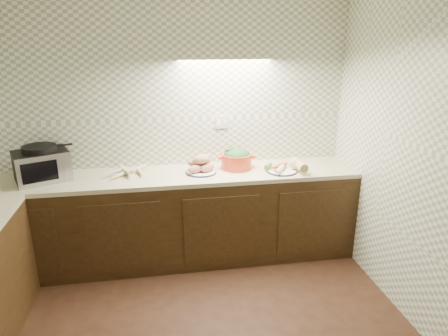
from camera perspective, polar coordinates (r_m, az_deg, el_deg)
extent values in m
cube|color=gray|center=(3.96, -8.24, 5.88)|extent=(3.60, 0.05, 2.60)
cube|color=#BDB29B|center=(4.01, -0.34, 6.55)|extent=(0.13, 0.01, 0.12)
cube|color=black|center=(3.98, -7.54, -7.29)|extent=(3.60, 0.60, 0.86)
cube|color=beige|center=(3.81, -7.82, -1.19)|extent=(3.60, 0.60, 0.04)
cube|color=black|center=(3.94, -24.58, 0.32)|extent=(0.55, 0.49, 0.27)
cube|color=#A7A7AD|center=(3.78, -24.16, -0.38)|extent=(0.42, 0.19, 0.27)
cube|color=black|center=(3.78, -24.16, -0.38)|extent=(0.27, 0.12, 0.18)
cylinder|color=black|center=(3.90, -24.90, 2.56)|extent=(0.38, 0.38, 0.05)
cone|color=beige|center=(3.94, -14.54, -0.24)|extent=(0.17, 0.22, 0.05)
cone|color=beige|center=(3.78, -12.79, -0.90)|extent=(0.11, 0.20, 0.05)
cone|color=beige|center=(3.84, -12.06, -0.55)|extent=(0.19, 0.21, 0.05)
cone|color=beige|center=(3.87, -13.00, -0.49)|extent=(0.11, 0.26, 0.05)
cone|color=beige|center=(3.86, -14.64, -0.71)|extent=(0.21, 0.20, 0.04)
cone|color=beige|center=(3.90, -15.34, -0.18)|extent=(0.20, 0.13, 0.04)
cone|color=beige|center=(3.81, -14.66, -0.54)|extent=(0.11, 0.22, 0.05)
cone|color=beige|center=(3.83, -13.18, -0.47)|extent=(0.16, 0.17, 0.04)
cylinder|color=#161640|center=(3.82, -3.29, -0.59)|extent=(0.30, 0.30, 0.01)
cylinder|color=white|center=(3.82, -3.29, -0.56)|extent=(0.28, 0.28, 0.02)
ellipsoid|color=#B4705F|center=(3.76, -4.10, -0.12)|extent=(0.18, 0.12, 0.08)
ellipsoid|color=#B4705F|center=(3.79, -2.39, 0.05)|extent=(0.18, 0.12, 0.08)
ellipsoid|color=#B4705F|center=(3.85, -3.56, 0.32)|extent=(0.18, 0.12, 0.08)
ellipsoid|color=#B4705F|center=(3.80, -4.07, 0.76)|extent=(0.18, 0.12, 0.08)
ellipsoid|color=#B4705F|center=(3.84, -2.93, 0.95)|extent=(0.18, 0.12, 0.08)
ellipsoid|color=#B4705F|center=(3.77, -3.27, 1.19)|extent=(0.18, 0.12, 0.08)
ellipsoid|color=#B4705F|center=(3.80, -3.13, 1.43)|extent=(0.18, 0.12, 0.08)
cylinder|color=black|center=(3.92, -3.71, 0.24)|extent=(0.13, 0.13, 0.05)
sphere|color=maroon|center=(3.91, -3.92, 0.79)|extent=(0.07, 0.07, 0.07)
sphere|color=silver|center=(3.92, -3.34, 0.73)|extent=(0.04, 0.04, 0.04)
cylinder|color=red|center=(3.92, 1.80, 1.01)|extent=(0.31, 0.31, 0.15)
cube|color=red|center=(3.89, -0.57, 1.51)|extent=(0.04, 0.07, 0.02)
cube|color=red|center=(3.93, 4.16, 1.66)|extent=(0.04, 0.07, 0.02)
ellipsoid|color=#296729|center=(3.90, 1.81, 1.84)|extent=(0.26, 0.26, 0.15)
cylinder|color=#161640|center=(3.88, 8.25, -0.43)|extent=(0.29, 0.29, 0.01)
cylinder|color=white|center=(3.88, 8.26, -0.40)|extent=(0.28, 0.28, 0.02)
cone|color=orange|center=(3.88, 7.87, 0.02)|extent=(0.15, 0.14, 0.03)
cone|color=orange|center=(3.87, 7.95, -0.03)|extent=(0.16, 0.12, 0.03)
cone|color=orange|center=(3.90, 7.96, 0.08)|extent=(0.16, 0.12, 0.03)
cone|color=orange|center=(3.86, 7.73, 0.19)|extent=(0.16, 0.11, 0.03)
cone|color=orange|center=(3.88, 8.04, 0.30)|extent=(0.12, 0.16, 0.03)
cone|color=orange|center=(3.89, 8.18, 0.35)|extent=(0.16, 0.12, 0.03)
cylinder|color=white|center=(3.81, 7.99, -0.23)|extent=(0.14, 0.18, 0.05)
cylinder|color=#438035|center=(3.90, 6.31, 0.28)|extent=(0.11, 0.12, 0.05)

